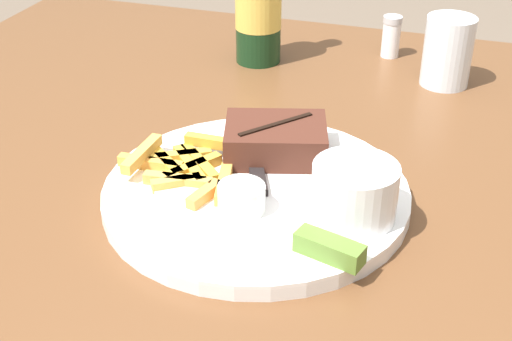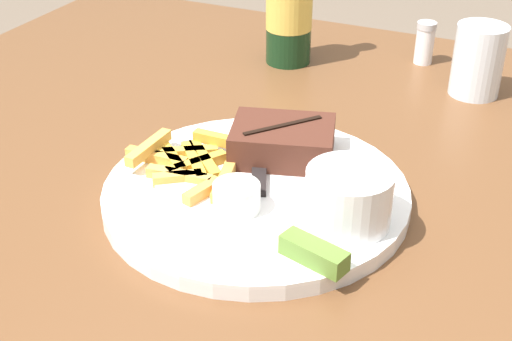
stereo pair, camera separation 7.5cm
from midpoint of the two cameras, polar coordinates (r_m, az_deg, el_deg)
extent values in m
cube|color=brown|center=(0.78, 2.75, -3.74)|extent=(1.22, 1.16, 0.04)
cylinder|color=brown|center=(1.59, -8.83, -0.38)|extent=(0.06, 0.06, 0.71)
cylinder|color=white|center=(0.77, 2.80, -2.07)|extent=(0.33, 0.33, 0.01)
cylinder|color=white|center=(0.76, 2.82, -1.51)|extent=(0.33, 0.33, 0.00)
cube|color=#472319|center=(0.81, 5.03, 2.22)|extent=(0.13, 0.11, 0.04)
cube|color=black|center=(0.80, 5.09, 3.50)|extent=(0.07, 0.08, 0.00)
cube|color=gold|center=(0.81, -2.95, 1.35)|extent=(0.07, 0.05, 0.01)
cube|color=gold|center=(0.79, -1.48, 0.75)|extent=(0.07, 0.06, 0.01)
cube|color=gold|center=(0.81, 0.30, 2.26)|extent=(0.08, 0.01, 0.01)
cube|color=gold|center=(0.79, -2.30, 0.61)|extent=(0.06, 0.07, 0.01)
cube|color=gold|center=(0.77, -3.38, -0.53)|extent=(0.08, 0.02, 0.01)
cube|color=gold|center=(0.79, -2.07, 0.40)|extent=(0.05, 0.07, 0.01)
cube|color=gold|center=(0.80, -5.26, 1.02)|extent=(0.08, 0.01, 0.01)
cube|color=gold|center=(0.80, -4.19, 1.02)|extent=(0.06, 0.06, 0.01)
cube|color=#DF9041|center=(0.74, -1.42, -1.74)|extent=(0.02, 0.05, 0.01)
cube|color=gold|center=(0.76, 0.22, -1.01)|extent=(0.03, 0.07, 0.01)
cube|color=gold|center=(0.80, -5.83, 1.87)|extent=(0.01, 0.08, 0.01)
cube|color=gold|center=(0.76, -3.54, -0.70)|extent=(0.05, 0.04, 0.01)
cylinder|color=white|center=(0.70, 10.48, -2.26)|extent=(0.09, 0.09, 0.06)
cylinder|color=beige|center=(0.69, 10.66, -0.67)|extent=(0.08, 0.08, 0.01)
cylinder|color=silver|center=(0.71, 1.59, -2.27)|extent=(0.05, 0.05, 0.03)
cylinder|color=#B22319|center=(0.71, 1.61, -1.51)|extent=(0.04, 0.04, 0.01)
cube|color=#567A2D|center=(0.65, 7.95, -6.66)|extent=(0.07, 0.04, 0.02)
cube|color=#B7B7BC|center=(0.76, -4.59, -1.15)|extent=(0.10, 0.05, 0.00)
cube|color=#B7B7BC|center=(0.75, 0.52, -1.41)|extent=(0.03, 0.01, 0.00)
cube|color=#B7B7BC|center=(0.76, 0.53, -1.23)|extent=(0.03, 0.01, 0.00)
cube|color=#B7B7BC|center=(0.76, 0.53, -1.05)|extent=(0.03, 0.01, 0.00)
cube|color=#B7B7BC|center=(0.84, 2.73, 2.01)|extent=(0.06, 0.11, 0.00)
cube|color=black|center=(0.76, 2.86, -0.82)|extent=(0.04, 0.06, 0.01)
cylinder|color=#143319|center=(1.10, 4.66, 12.27)|extent=(0.07, 0.07, 0.15)
cylinder|color=gold|center=(1.09, 4.68, 12.64)|extent=(0.07, 0.07, 0.06)
cylinder|color=silver|center=(1.05, 19.35, 8.26)|extent=(0.07, 0.07, 0.10)
cylinder|color=white|center=(1.14, 15.19, 9.56)|extent=(0.03, 0.03, 0.05)
cylinder|color=#B7B7BC|center=(1.13, 15.42, 11.09)|extent=(0.03, 0.03, 0.01)
camera|label=1|loc=(0.04, -87.14, 1.71)|focal=50.00mm
camera|label=2|loc=(0.04, 92.86, -1.71)|focal=50.00mm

